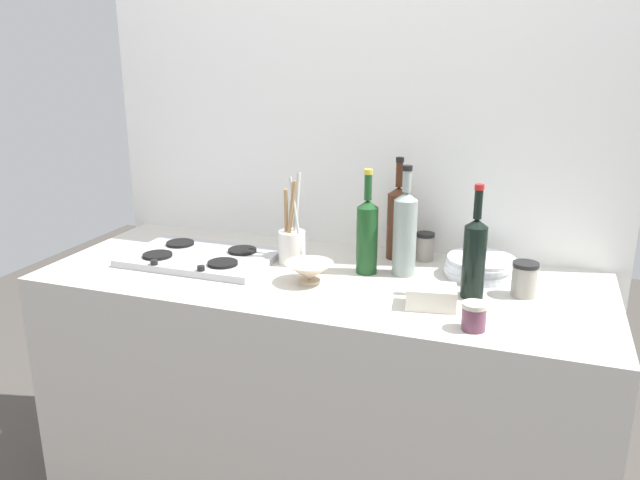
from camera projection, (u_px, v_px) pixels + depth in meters
name	position (u px, v px, depth m)	size (l,w,h in m)	color
counter_block	(320.00, 399.00, 2.17)	(1.80, 0.70, 0.90)	beige
backsplash_panel	(355.00, 160.00, 2.29)	(1.90, 0.06, 2.43)	white
stovetop_hob	(201.00, 257.00, 2.18)	(0.50, 0.32, 0.04)	#B2B2B7
plate_stack	(480.00, 267.00, 2.03)	(0.22, 0.22, 0.06)	white
wine_bottle_leftmost	(405.00, 232.00, 2.01)	(0.08, 0.08, 0.36)	gray
wine_bottle_mid_left	(398.00, 221.00, 2.18)	(0.07, 0.07, 0.35)	#472314
wine_bottle_mid_right	(367.00, 234.00, 2.03)	(0.07, 0.07, 0.34)	#19471E
wine_bottle_rightmost	(474.00, 255.00, 1.83)	(0.07, 0.07, 0.34)	black
mixing_bowl	(309.00, 272.00, 1.97)	(0.15, 0.15, 0.07)	beige
butter_dish	(431.00, 297.00, 1.79)	(0.14, 0.10, 0.06)	silver
utensil_crock	(292.00, 243.00, 2.14)	(0.09, 0.09, 0.31)	silver
condiment_jar_front	(425.00, 246.00, 2.18)	(0.06, 0.06, 0.10)	#9E998C
condiment_jar_rear	(524.00, 279.00, 1.86)	(0.08, 0.08, 0.10)	#9E998C
condiment_jar_spare	(474.00, 316.00, 1.64)	(0.07, 0.07, 0.07)	#66384C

